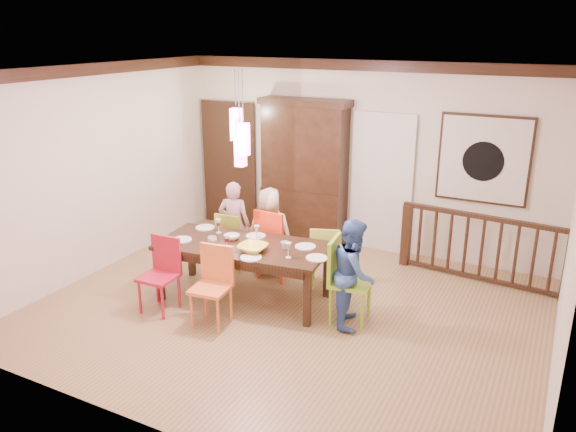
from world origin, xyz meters
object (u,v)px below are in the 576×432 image
at_px(person_end_right, 354,273).
at_px(dining_table, 243,250).
at_px(balustrade, 482,247).
at_px(chair_far_left, 234,236).
at_px(china_hutch, 304,172).
at_px(person_far_left, 234,224).
at_px(person_far_mid, 270,231).
at_px(chair_end_right, 351,275).

bearing_deg(person_end_right, dining_table, 73.65).
bearing_deg(dining_table, balustrade, 29.30).
distance_m(chair_far_left, person_end_right, 2.25).
relative_size(china_hutch, person_end_right, 1.78).
height_order(person_far_left, person_far_mid, person_far_left).
distance_m(chair_far_left, china_hutch, 1.69).
xyz_separation_m(person_far_left, person_far_mid, (0.58, 0.00, -0.01)).
bearing_deg(chair_end_right, person_far_left, 62.69).
bearing_deg(chair_end_right, balustrade, -39.66).
xyz_separation_m(person_far_mid, person_end_right, (1.57, -0.83, 0.02)).
relative_size(person_far_left, person_far_mid, 1.02).
bearing_deg(chair_far_left, dining_table, 125.94).
bearing_deg(person_far_left, china_hutch, -121.41).
distance_m(china_hutch, person_far_left, 1.58).
bearing_deg(chair_far_left, chair_end_right, 157.77).
relative_size(balustrade, person_end_right, 1.78).
height_order(chair_end_right, china_hutch, china_hutch).
bearing_deg(person_far_left, balustrade, -176.14).
bearing_deg(person_far_left, chair_far_left, 100.66).
xyz_separation_m(person_far_left, person_end_right, (2.15, -0.82, 0.01)).
bearing_deg(chair_far_left, balustrade, -163.97).
bearing_deg(person_far_left, dining_table, 114.06).
distance_m(balustrade, person_far_left, 3.48).
height_order(dining_table, balustrade, balustrade).
distance_m(chair_far_left, chair_end_right, 2.18).
distance_m(dining_table, person_end_right, 1.48).
distance_m(person_far_left, person_far_mid, 0.58).
relative_size(balustrade, person_far_left, 1.80).
xyz_separation_m(chair_end_right, person_end_right, (0.05, -0.04, 0.06)).
height_order(balustrade, person_far_left, person_far_left).
distance_m(chair_far_left, person_far_left, 0.17).
distance_m(chair_far_left, balustrade, 3.46).
distance_m(dining_table, person_far_left, 1.09).
relative_size(chair_far_left, person_far_left, 0.68).
height_order(dining_table, china_hutch, china_hutch).
xyz_separation_m(chair_end_right, china_hutch, (-1.67, 2.21, 0.57)).
distance_m(chair_far_left, person_far_mid, 0.57).
relative_size(balustrade, person_far_mid, 1.84).
bearing_deg(person_far_left, chair_end_right, 145.42).
bearing_deg(dining_table, china_hutch, 88.84).
relative_size(chair_far_left, chair_end_right, 0.84).
xyz_separation_m(china_hutch, person_far_left, (-0.44, -1.42, -0.52)).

